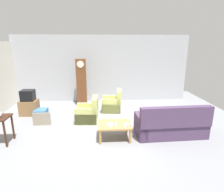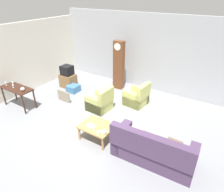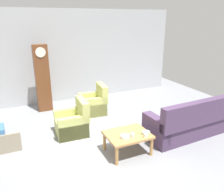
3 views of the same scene
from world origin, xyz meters
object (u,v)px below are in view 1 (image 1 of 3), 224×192
at_px(cup_white_porcelain, 125,126).
at_px(grandfather_clock, 81,82).
at_px(cup_blue_rimmed, 116,125).
at_px(armchair_olive_far, 113,104).
at_px(coffee_table_wood, 114,126).
at_px(bowl_white_stacked, 110,125).
at_px(tv_stand_cabinet, 29,107).
at_px(framed_picture_leaning, 42,119).
at_px(storage_box_blue, 41,113).
at_px(couch_floral, 171,125).
at_px(armchair_olive_near, 88,113).
at_px(bowl_shallow_green, 127,125).
at_px(tv_crt, 28,95).

bearing_deg(cup_white_porcelain, grandfather_clock, 112.66).
height_order(grandfather_clock, cup_white_porcelain, grandfather_clock).
bearing_deg(cup_blue_rimmed, armchair_olive_far, 88.15).
xyz_separation_m(coffee_table_wood, grandfather_clock, (-1.26, 3.36, 0.67)).
height_order(cup_blue_rimmed, bowl_white_stacked, cup_blue_rimmed).
distance_m(tv_stand_cabinet, bowl_white_stacked, 3.92).
height_order(framed_picture_leaning, storage_box_blue, framed_picture_leaning).
height_order(couch_floral, grandfather_clock, grandfather_clock).
relative_size(armchair_olive_near, grandfather_clock, 0.43).
height_order(armchair_olive_far, bowl_shallow_green, armchair_olive_far).
height_order(armchair_olive_near, bowl_white_stacked, armchair_olive_near).
xyz_separation_m(cup_white_porcelain, bowl_white_stacked, (-0.41, 0.15, -0.01)).
distance_m(coffee_table_wood, grandfather_clock, 3.65).
bearing_deg(armchair_olive_far, bowl_white_stacked, -95.63).
height_order(grandfather_clock, tv_crt, grandfather_clock).
xyz_separation_m(grandfather_clock, bowl_shallow_green, (1.62, -3.54, -0.58)).
relative_size(armchair_olive_near, framed_picture_leaning, 1.53).
xyz_separation_m(armchair_olive_near, cup_white_porcelain, (1.14, -1.68, 0.21)).
bearing_deg(storage_box_blue, bowl_shallow_green, -34.62).
bearing_deg(bowl_shallow_green, cup_white_porcelain, -125.84).
relative_size(tv_crt, bowl_white_stacked, 2.47).
height_order(armchair_olive_far, coffee_table_wood, armchair_olive_far).
height_order(framed_picture_leaning, cup_blue_rimmed, cup_blue_rimmed).
bearing_deg(storage_box_blue, couch_floral, -23.27).
xyz_separation_m(tv_crt, bowl_shallow_green, (3.62, -2.39, -0.31)).
relative_size(coffee_table_wood, grandfather_clock, 0.45).
relative_size(couch_floral, bowl_white_stacked, 10.98).
relative_size(coffee_table_wood, tv_crt, 2.00).
bearing_deg(couch_floral, tv_stand_cabinet, 156.50).
xyz_separation_m(couch_floral, armchair_olive_far, (-1.62, 2.41, -0.05)).
height_order(grandfather_clock, framed_picture_leaning, grandfather_clock).
relative_size(cup_blue_rimmed, bowl_white_stacked, 0.44).
relative_size(coffee_table_wood, tv_stand_cabinet, 1.41).
bearing_deg(cup_white_porcelain, armchair_olive_far, 93.25).
bearing_deg(framed_picture_leaning, tv_stand_cabinet, 126.06).
bearing_deg(framed_picture_leaning, cup_white_porcelain, -27.25).
bearing_deg(storage_box_blue, armchair_olive_near, -17.46).
relative_size(tv_stand_cabinet, bowl_white_stacked, 3.50).
xyz_separation_m(armchair_olive_far, bowl_shallow_green, (0.25, -2.62, 0.19)).
distance_m(armchair_olive_near, framed_picture_leaning, 1.62).
relative_size(couch_floral, tv_crt, 4.45).
distance_m(couch_floral, armchair_olive_near, 2.92).
relative_size(grandfather_clock, tv_crt, 4.45).
distance_m(tv_stand_cabinet, storage_box_blue, 0.60).
distance_m(couch_floral, coffee_table_wood, 1.74).
xyz_separation_m(couch_floral, tv_stand_cabinet, (-5.00, 2.17, -0.05)).
relative_size(tv_crt, cup_white_porcelain, 5.24).
bearing_deg(bowl_white_stacked, cup_blue_rimmed, -5.55).
bearing_deg(armchair_olive_far, bowl_shallow_green, -84.65).
bearing_deg(coffee_table_wood, tv_stand_cabinet, 145.89).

